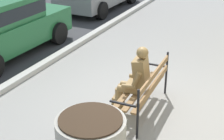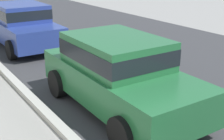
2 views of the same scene
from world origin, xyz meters
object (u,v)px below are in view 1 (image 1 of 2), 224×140
at_px(park_bench, 146,87).
at_px(concrete_planter, 91,135).
at_px(bronze_statue_seated, 134,81).
at_px(parked_car_green, 0,25).

height_order(park_bench, concrete_planter, park_bench).
height_order(bronze_statue_seated, parked_car_green, parked_car_green).
xyz_separation_m(park_bench, bronze_statue_seated, (-0.09, 0.21, 0.12)).
relative_size(concrete_planter, parked_car_green, 0.27).
distance_m(concrete_planter, parked_car_green, 4.95).
bearing_deg(parked_car_green, bronze_statue_seated, -104.96).
bearing_deg(park_bench, parked_car_green, 76.80).
bearing_deg(park_bench, bronze_statue_seated, 113.07).
bearing_deg(concrete_planter, bronze_statue_seated, -4.84).
bearing_deg(bronze_statue_seated, concrete_planter, 175.16).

